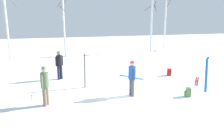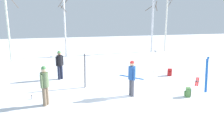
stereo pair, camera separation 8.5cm
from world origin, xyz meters
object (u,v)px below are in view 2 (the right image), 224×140
person_2 (132,76)px  birch_tree_3 (153,16)px  ski_pair_lying_0 (131,77)px  person_1 (45,83)px  ski_pair_planted_0 (85,71)px  ski_poles_0 (155,61)px  backpack_1 (188,92)px  ski_pair_lying_1 (197,81)px  birch_tree_1 (7,14)px  person_0 (60,63)px  backpack_0 (170,72)px  birch_tree_2 (65,23)px  water_bottle_0 (32,97)px  ski_pair_planted_1 (207,75)px  birch_tree_4 (167,13)px

person_2 → birch_tree_3: size_ratio=0.25×
ski_pair_lying_0 → person_1: bearing=-146.6°
ski_pair_planted_0 → ski_poles_0: 5.31m
ski_pair_planted_0 → backpack_1: 5.24m
ski_pair_lying_1 → birch_tree_1: size_ratio=0.22×
person_1 → person_2: bearing=2.5°
person_2 → backpack_1: bearing=-17.1°
birch_tree_1 → birch_tree_3: 13.42m
person_0 → ski_poles_0: size_ratio=1.15×
person_1 → backpack_0: bearing=22.3°
birch_tree_2 → birch_tree_3: birch_tree_3 is taller
ski_pair_lying_1 → backpack_1: 2.85m
ski_pair_lying_1 → ski_pair_lying_0: bearing=151.8°
ski_poles_0 → backpack_1: ski_poles_0 is taller
water_bottle_0 → backpack_1: bearing=-11.8°
person_0 → person_2: same height
ski_pair_planted_1 → ski_pair_lying_0: 4.52m
ski_pair_planted_1 → ski_poles_0: (-0.73, 4.32, -0.10)m
person_2 → birch_tree_1: birch_tree_1 is taller
person_1 → ski_pair_lying_1: size_ratio=1.08×
birch_tree_2 → birch_tree_4: birch_tree_4 is taller
person_0 → ski_pair_lying_1: person_0 is taller
person_0 → person_1: bearing=-100.7°
backpack_1 → birch_tree_3: (3.90, 12.83, 3.36)m
ski_pair_lying_1 → birch_tree_2: birch_tree_2 is taller
person_0 → water_bottle_0: size_ratio=8.12×
backpack_1 → ski_pair_lying_0: bearing=110.4°
person_1 → backpack_1: bearing=-5.4°
ski_pair_planted_0 → backpack_0: size_ratio=4.11×
ski_pair_lying_0 → backpack_0: backpack_0 is taller
ski_poles_0 → ski_pair_lying_0: bearing=-158.3°
ski_pair_planted_1 → ski_poles_0: size_ratio=1.20×
ski_pair_planted_0 → birch_tree_2: bearing=92.5°
ski_pair_lying_1 → birch_tree_3: birch_tree_3 is taller
ski_pair_planted_1 → ski_pair_lying_0: (-2.63, 3.56, -0.88)m
water_bottle_0 → birch_tree_3: bearing=46.0°
birch_tree_1 → birch_tree_4: 15.00m
birch_tree_1 → person_1: bearing=-74.2°
person_0 → ski_pair_planted_1: bearing=-31.8°
ski_pair_lying_0 → backpack_1: (1.45, -3.89, 0.20)m
birch_tree_1 → birch_tree_2: 4.76m
person_0 → birch_tree_2: 8.05m
person_1 → birch_tree_2: (1.55, 11.73, 2.03)m
water_bottle_0 → birch_tree_4: size_ratio=0.03×
water_bottle_0 → birch_tree_1: size_ratio=0.03×
ski_pair_planted_0 → birch_tree_1: 10.13m
ski_pair_lying_0 → ski_poles_0: size_ratio=0.97×
ski_pair_planted_0 → ski_pair_planted_1: ski_pair_planted_0 is taller
backpack_0 → water_bottle_0: (-8.12, -2.18, -0.12)m
birch_tree_3 → ski_pair_lying_1: bearing=-100.2°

